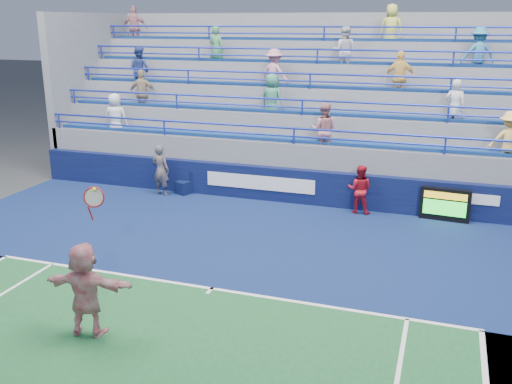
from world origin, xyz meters
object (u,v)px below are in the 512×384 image
(serve_speed_board, at_px, (445,205))
(tennis_player, at_px, (86,289))
(line_judge, at_px, (161,170))
(judge_chair, at_px, (184,187))
(ball_girl, at_px, (360,189))

(serve_speed_board, distance_m, tennis_player, 10.55)
(tennis_player, relative_size, line_judge, 1.69)
(tennis_player, bearing_deg, judge_chair, 104.26)
(line_judge, bearing_deg, tennis_player, 116.21)
(judge_chair, distance_m, ball_girl, 5.87)
(judge_chair, height_order, ball_girl, ball_girl)
(serve_speed_board, xyz_separation_m, tennis_player, (-6.10, -8.60, 0.41))
(serve_speed_board, height_order, judge_chair, serve_speed_board)
(serve_speed_board, relative_size, ball_girl, 0.95)
(line_judge, height_order, ball_girl, line_judge)
(tennis_player, height_order, line_judge, tennis_player)
(ball_girl, bearing_deg, serve_speed_board, -176.86)
(line_judge, relative_size, ball_girl, 1.15)
(judge_chair, relative_size, line_judge, 0.45)
(line_judge, distance_m, ball_girl, 6.51)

